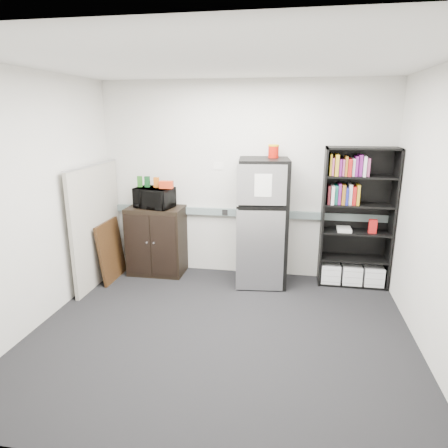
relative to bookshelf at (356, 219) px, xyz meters
name	(u,v)px	position (x,y,z in m)	size (l,w,h in m)	color
floor	(221,333)	(-1.53, -1.57, -0.91)	(4.00, 4.00, 0.00)	black
wall_back	(243,181)	(-1.53, 0.18, 0.44)	(4.00, 0.02, 2.70)	silver
wall_right	(441,218)	(0.47, -1.57, 0.44)	(0.02, 3.50, 2.70)	silver
wall_left	(35,202)	(-3.53, -1.57, 0.44)	(0.02, 3.50, 2.70)	silver
ceiling	(220,61)	(-1.53, -1.57, 1.79)	(4.00, 3.50, 0.02)	white
electrical_raceway	(243,213)	(-1.53, 0.15, -0.01)	(3.92, 0.05, 0.10)	slate
wall_note	(218,166)	(-1.88, 0.18, 0.64)	(0.14, 0.00, 0.10)	white
bookshelf	(356,219)	(0.00, 0.00, 0.00)	(0.90, 0.34, 1.85)	black
cubicle_partition	(97,224)	(-3.43, -0.49, -0.10)	(0.06, 1.30, 1.62)	gray
cabinet	(157,240)	(-2.74, -0.06, -0.42)	(0.78, 0.52, 0.98)	black
microwave	(154,198)	(-2.74, -0.08, 0.21)	(0.51, 0.34, 0.28)	black
snack_box_a	(140,182)	(-2.96, -0.05, 0.42)	(0.07, 0.05, 0.15)	#1F5518
snack_box_b	(147,182)	(-2.85, -0.05, 0.42)	(0.07, 0.05, 0.15)	#0D3917
snack_box_c	(156,182)	(-2.71, -0.05, 0.42)	(0.07, 0.05, 0.14)	#C35B12
snack_bag	(166,185)	(-2.56, -0.10, 0.40)	(0.18, 0.10, 0.10)	red
refrigerator	(263,223)	(-1.22, -0.14, -0.06)	(0.70, 0.73, 1.70)	black
coffee_can	(273,150)	(-1.11, -0.02, 0.88)	(0.14, 0.14, 0.19)	#A91307
framed_poster	(111,251)	(-3.30, -0.39, -0.50)	(0.13, 0.64, 0.83)	black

